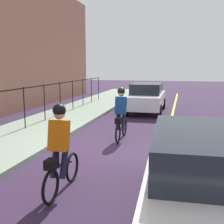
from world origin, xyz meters
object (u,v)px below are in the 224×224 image
object	(u,v)px
patrol_sedan	(204,175)
parked_sedan_rear	(146,97)
cyclist_follow	(60,150)
cyclist_lead	(121,114)

from	to	relation	value
patrol_sedan	parked_sedan_rear	distance (m)	11.25
patrol_sedan	cyclist_follow	bearing A→B (deg)	78.32
cyclist_lead	parked_sedan_rear	bearing A→B (deg)	-0.88
cyclist_lead	cyclist_follow	xyz separation A→B (m)	(-4.32, 0.28, 0.00)
cyclist_lead	parked_sedan_rear	size ratio (longest dim) A/B	0.41
cyclist_follow	parked_sedan_rear	xyz separation A→B (m)	(10.58, -0.34, -0.09)
parked_sedan_rear	cyclist_lead	bearing A→B (deg)	-0.93
patrol_sedan	parked_sedan_rear	world-z (taller)	same
cyclist_lead	patrol_sedan	xyz separation A→B (m)	(-4.75, -2.41, -0.09)
cyclist_follow	parked_sedan_rear	bearing A→B (deg)	-2.12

